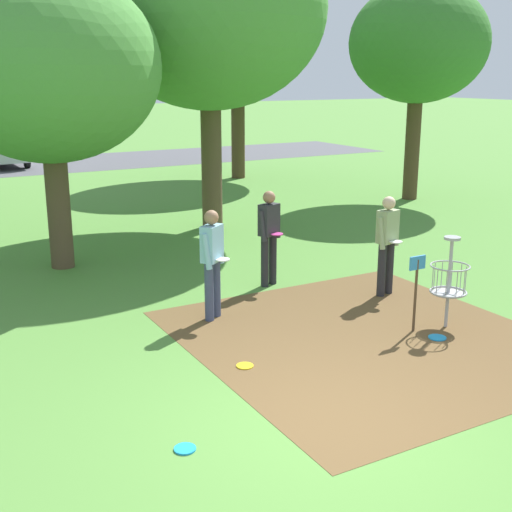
# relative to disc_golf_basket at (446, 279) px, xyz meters

# --- Properties ---
(ground_plane) EXTENTS (160.00, 160.00, 0.00)m
(ground_plane) POSITION_rel_disc_golf_basket_xyz_m (-3.21, -1.59, -0.75)
(ground_plane) COLOR #518438
(dirt_tee_pad) EXTENTS (4.85, 5.16, 0.01)m
(dirt_tee_pad) POSITION_rel_disc_golf_basket_xyz_m (-1.27, 0.21, -0.75)
(dirt_tee_pad) COLOR brown
(dirt_tee_pad) RESTS_ON ground
(disc_golf_basket) EXTENTS (0.98, 0.58, 1.39)m
(disc_golf_basket) POSITION_rel_disc_golf_basket_xyz_m (0.00, 0.00, 0.00)
(disc_golf_basket) COLOR #9E9EA3
(disc_golf_basket) RESTS_ON ground
(player_foreground_watching) EXTENTS (0.50, 0.44, 1.71)m
(player_foreground_watching) POSITION_rel_disc_golf_basket_xyz_m (-1.21, 3.08, 0.21)
(player_foreground_watching) COLOR #232328
(player_foreground_watching) RESTS_ON ground
(player_waiting_left) EXTENTS (0.49, 0.43, 1.71)m
(player_waiting_left) POSITION_rel_disc_golf_basket_xyz_m (0.25, 1.63, 0.21)
(player_waiting_left) COLOR #232328
(player_waiting_left) RESTS_ON ground
(player_waiting_right) EXTENTS (0.48, 0.45, 1.71)m
(player_waiting_right) POSITION_rel_disc_golf_basket_xyz_m (-2.83, 2.03, 0.21)
(player_waiting_right) COLOR #384260
(player_waiting_right) RESTS_ON ground
(frisbee_near_basket) EXTENTS (0.22, 0.22, 0.02)m
(frisbee_near_basket) POSITION_rel_disc_golf_basket_xyz_m (-3.25, 0.21, -0.74)
(frisbee_near_basket) COLOR gold
(frisbee_near_basket) RESTS_ON ground
(frisbee_by_tee) EXTENTS (0.26, 0.26, 0.02)m
(frisbee_by_tee) POSITION_rel_disc_golf_basket_xyz_m (-0.38, -0.29, -0.74)
(frisbee_by_tee) COLOR #1E93DB
(frisbee_by_tee) RESTS_ON ground
(frisbee_scattered_a) EXTENTS (0.23, 0.23, 0.02)m
(frisbee_scattered_a) POSITION_rel_disc_golf_basket_xyz_m (-4.73, -1.26, -0.74)
(frisbee_scattered_a) COLOR #1E93DB
(frisbee_scattered_a) RESTS_ON ground
(tree_near_left) EXTENTS (5.43, 5.43, 7.45)m
(tree_near_left) POSITION_rel_disc_golf_basket_xyz_m (-0.04, 7.84, 4.37)
(tree_near_left) COLOR brown
(tree_near_left) RESTS_ON ground
(tree_mid_right) EXTENTS (4.00, 4.00, 6.24)m
(tree_mid_right) POSITION_rel_disc_golf_basket_xyz_m (6.91, 8.48, 3.75)
(tree_mid_right) COLOR #4C3823
(tree_mid_right) RESTS_ON ground
(tree_far_left) EXTENTS (5.27, 5.27, 7.29)m
(tree_far_left) POSITION_rel_disc_golf_basket_xyz_m (4.39, 14.86, 4.27)
(tree_far_left) COLOR #4C3823
(tree_far_left) RESTS_ON ground
(tree_far_center) EXTENTS (4.15, 4.15, 5.58)m
(tree_far_center) POSITION_rel_disc_golf_basket_xyz_m (-4.15, 6.09, 3.04)
(tree_far_center) COLOR brown
(tree_far_center) RESTS_ON ground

